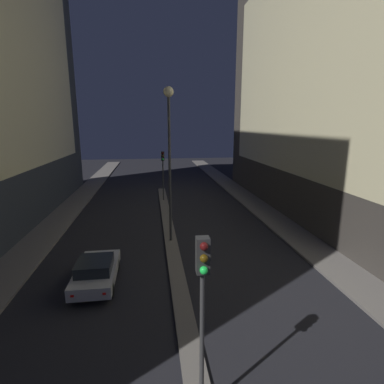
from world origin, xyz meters
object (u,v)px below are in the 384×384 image
at_px(street_lamp, 169,132).
at_px(car_left_lane, 96,271).
at_px(traffic_light_near, 203,289).
at_px(traffic_light_mid, 163,165).

height_order(street_lamp, car_left_lane, street_lamp).
height_order(traffic_light_near, traffic_light_mid, same).
bearing_deg(traffic_light_near, car_left_lane, 118.56).
xyz_separation_m(traffic_light_mid, car_left_lane, (-3.92, -15.82, -2.99)).
bearing_deg(car_left_lane, street_lamp, 51.54).
bearing_deg(street_lamp, car_left_lane, -128.46).
xyz_separation_m(traffic_light_mid, street_lamp, (0.00, -10.88, 3.44)).
distance_m(traffic_light_mid, car_left_lane, 16.57).
height_order(traffic_light_mid, street_lamp, street_lamp).
xyz_separation_m(traffic_light_near, traffic_light_mid, (0.00, 23.03, 0.00)).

